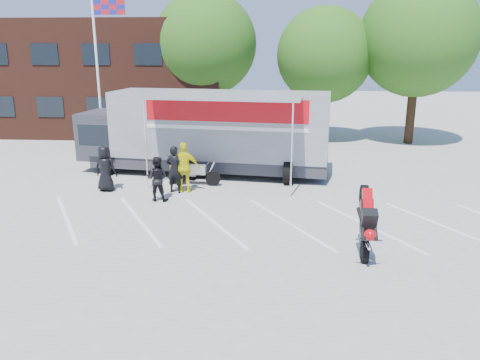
# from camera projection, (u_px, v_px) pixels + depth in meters

# --- Properties ---
(ground) EXTENTS (100.00, 100.00, 0.00)m
(ground) POSITION_uv_depth(u_px,v_px,m) (202.00, 233.00, 13.95)
(ground) COLOR #A7A6A1
(ground) RESTS_ON ground
(parking_bay_lines) EXTENTS (18.09, 13.33, 0.01)m
(parking_bay_lines) POSITION_uv_depth(u_px,v_px,m) (206.00, 221.00, 14.91)
(parking_bay_lines) COLOR white
(parking_bay_lines) RESTS_ON ground
(office_building) EXTENTS (18.00, 8.00, 7.00)m
(office_building) POSITION_uv_depth(u_px,v_px,m) (90.00, 77.00, 30.93)
(office_building) COLOR #4A2318
(office_building) RESTS_ON ground
(flagpole) EXTENTS (1.61, 0.12, 8.00)m
(flagpole) POSITION_uv_depth(u_px,v_px,m) (101.00, 54.00, 22.59)
(flagpole) COLOR white
(flagpole) RESTS_ON ground
(tree_left) EXTENTS (6.12, 6.12, 8.64)m
(tree_left) POSITION_uv_depth(u_px,v_px,m) (205.00, 44.00, 27.95)
(tree_left) COLOR #382314
(tree_left) RESTS_ON ground
(tree_mid) EXTENTS (5.44, 5.44, 7.68)m
(tree_mid) POSITION_uv_depth(u_px,v_px,m) (325.00, 55.00, 26.71)
(tree_mid) COLOR #382314
(tree_mid) RESTS_ON ground
(tree_right) EXTENTS (6.46, 6.46, 9.12)m
(tree_right) POSITION_uv_depth(u_px,v_px,m) (418.00, 38.00, 25.66)
(tree_right) COLOR #382314
(tree_right) RESTS_ON ground
(transporter_truck) EXTENTS (11.78, 6.77, 3.56)m
(transporter_truck) POSITION_uv_depth(u_px,v_px,m) (210.00, 173.00, 20.68)
(transporter_truck) COLOR gray
(transporter_truck) RESTS_ON ground
(parked_motorcycle) EXTENTS (2.08, 0.82, 1.07)m
(parked_motorcycle) POSITION_uv_depth(u_px,v_px,m) (196.00, 185.00, 18.85)
(parked_motorcycle) COLOR #B5B5BA
(parked_motorcycle) RESTS_ON ground
(stunt_bike_rider) EXTENTS (0.91, 1.78, 2.05)m
(stunt_bike_rider) POSITION_uv_depth(u_px,v_px,m) (361.00, 251.00, 12.70)
(stunt_bike_rider) COLOR black
(stunt_bike_rider) RESTS_ON ground
(spectator_leather_a) EXTENTS (0.95, 0.70, 1.77)m
(spectator_leather_a) POSITION_uv_depth(u_px,v_px,m) (105.00, 168.00, 17.87)
(spectator_leather_a) COLOR black
(spectator_leather_a) RESTS_ON ground
(spectator_leather_b) EXTENTS (0.72, 0.53, 1.81)m
(spectator_leather_b) POSITION_uv_depth(u_px,v_px,m) (175.00, 169.00, 17.63)
(spectator_leather_b) COLOR black
(spectator_leather_b) RESTS_ON ground
(spectator_leather_c) EXTENTS (0.84, 0.69, 1.62)m
(spectator_leather_c) POSITION_uv_depth(u_px,v_px,m) (157.00, 179.00, 16.72)
(spectator_leather_c) COLOR black
(spectator_leather_c) RESTS_ON ground
(spectator_hivis) EXTENTS (1.16, 0.54, 1.94)m
(spectator_hivis) POSITION_uv_depth(u_px,v_px,m) (185.00, 168.00, 17.66)
(spectator_hivis) COLOR #EDEA0C
(spectator_hivis) RESTS_ON ground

